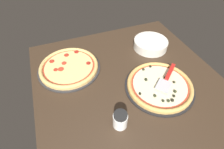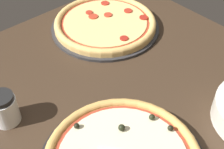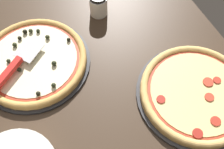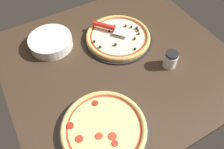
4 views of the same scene
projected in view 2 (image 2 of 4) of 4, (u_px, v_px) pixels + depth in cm
name	position (u px, v px, depth cm)	size (l,w,h in cm)	color
ground_plane	(108.00, 118.00, 89.40)	(123.56, 114.04, 3.60)	#38281C
pizza_pan_back	(105.00, 27.00, 118.79)	(40.86, 40.86, 1.00)	#2D2D30
pizza_back	(105.00, 23.00, 117.56)	(38.41, 38.41, 2.83)	#DBAD60
parmesan_shaker	(4.00, 109.00, 83.43)	(7.30, 7.30, 9.50)	white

